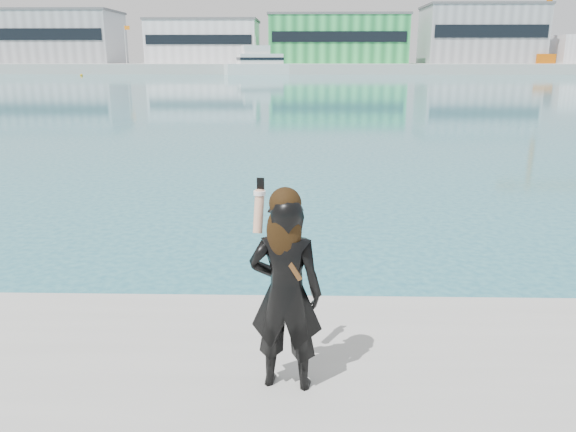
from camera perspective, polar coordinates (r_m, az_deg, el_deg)
ground at (r=5.67m, az=-0.97°, el=-19.61°), size 500.00×500.00×0.00m
far_quay at (r=134.64m, az=1.35°, el=14.84°), size 320.00×40.00×2.00m
warehouse_grey_left at (r=143.70m, az=-22.16°, el=16.49°), size 26.52×16.36×11.50m
warehouse_white at (r=134.49m, az=-8.49°, el=17.13°), size 24.48×15.35×9.50m
warehouse_green at (r=132.89m, az=4.99°, el=17.47°), size 30.60×16.36×10.50m
warehouse_grey_right at (r=138.53m, az=18.95°, el=17.06°), size 25.50×15.35×12.50m
flagpole_left at (r=131.31m, az=-16.17°, el=16.64°), size 1.28×0.16×8.00m
flagpole_right at (r=127.55m, az=11.80°, el=16.96°), size 1.28×0.16×8.00m
motor_yacht at (r=115.42m, az=-2.65°, el=15.18°), size 16.15×8.91×7.27m
buoy_far at (r=112.14m, az=-20.24°, el=13.20°), size 0.50×0.50×0.50m
woman at (r=4.25m, az=-0.25°, el=-7.33°), size 0.60×0.44×1.62m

